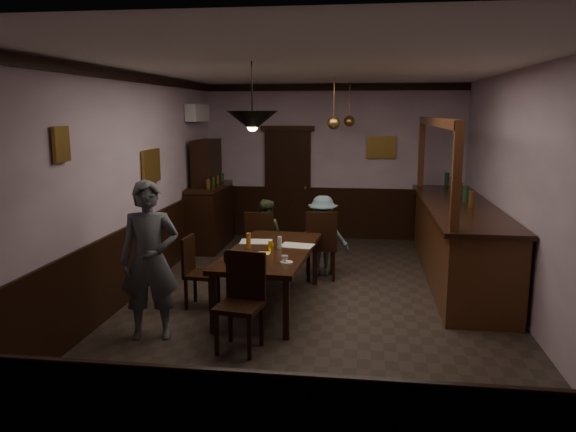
% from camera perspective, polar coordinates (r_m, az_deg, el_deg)
% --- Properties ---
extents(room, '(5.01, 8.01, 3.01)m').
position_cam_1_polar(room, '(7.03, 2.93, 2.58)').
color(room, '#2D2621').
rests_on(room, ground).
extents(dining_table, '(1.15, 2.26, 0.75)m').
position_cam_1_polar(dining_table, '(7.16, -1.81, -3.91)').
color(dining_table, black).
rests_on(dining_table, ground).
extents(chair_far_left, '(0.46, 0.46, 1.01)m').
position_cam_1_polar(chair_far_left, '(8.49, -2.77, -2.54)').
color(chair_far_left, black).
rests_on(chair_far_left, ground).
extents(chair_far_right, '(0.51, 0.51, 1.05)m').
position_cam_1_polar(chair_far_right, '(8.30, 3.37, -2.67)').
color(chair_far_right, black).
rests_on(chair_far_right, ground).
extents(chair_near, '(0.51, 0.51, 1.03)m').
position_cam_1_polar(chair_near, '(5.97, -4.68, -8.16)').
color(chair_near, black).
rests_on(chair_near, ground).
extents(chair_side, '(0.42, 0.42, 0.92)m').
position_cam_1_polar(chair_side, '(7.29, -9.29, -5.28)').
color(chair_side, black).
rests_on(chair_side, ground).
extents(person_standing, '(0.72, 0.55, 1.76)m').
position_cam_1_polar(person_standing, '(6.31, -13.85, -4.41)').
color(person_standing, '#52575E').
rests_on(person_standing, ground).
extents(person_seated_left, '(0.65, 0.57, 1.14)m').
position_cam_1_polar(person_seated_left, '(8.75, -2.31, -1.99)').
color(person_seated_left, '#3D492B').
rests_on(person_seated_left, ground).
extents(person_seated_right, '(0.81, 0.49, 1.22)m').
position_cam_1_polar(person_seated_right, '(8.57, 3.54, -1.99)').
color(person_seated_right, slate).
rests_on(person_seated_right, ground).
extents(newspaper_left, '(0.44, 0.33, 0.01)m').
position_cam_1_polar(newspaper_left, '(7.55, -3.27, -2.61)').
color(newspaper_left, silver).
rests_on(newspaper_left, dining_table).
extents(newspaper_right, '(0.47, 0.37, 0.01)m').
position_cam_1_polar(newspaper_right, '(7.32, 0.91, -3.02)').
color(newspaper_right, silver).
rests_on(newspaper_right, dining_table).
extents(napkin, '(0.16, 0.16, 0.00)m').
position_cam_1_polar(napkin, '(6.95, -2.46, -3.79)').
color(napkin, '#F6F55A').
rests_on(napkin, dining_table).
extents(saucer, '(0.15, 0.15, 0.01)m').
position_cam_1_polar(saucer, '(6.52, -0.14, -4.72)').
color(saucer, white).
rests_on(saucer, dining_table).
extents(coffee_cup, '(0.09, 0.09, 0.07)m').
position_cam_1_polar(coffee_cup, '(6.51, -0.34, -4.35)').
color(coffee_cup, white).
rests_on(coffee_cup, saucer).
extents(pastry_plate, '(0.22, 0.22, 0.01)m').
position_cam_1_polar(pastry_plate, '(6.61, -3.36, -4.51)').
color(pastry_plate, white).
rests_on(pastry_plate, dining_table).
extents(pastry_ring_a, '(0.13, 0.13, 0.04)m').
position_cam_1_polar(pastry_ring_a, '(6.63, -3.42, -4.21)').
color(pastry_ring_a, '#C68C47').
rests_on(pastry_ring_a, pastry_plate).
extents(pastry_ring_b, '(0.13, 0.13, 0.04)m').
position_cam_1_polar(pastry_ring_b, '(6.60, -2.80, -4.27)').
color(pastry_ring_b, '#C68C47').
rests_on(pastry_ring_b, pastry_plate).
extents(soda_can, '(0.07, 0.07, 0.12)m').
position_cam_1_polar(soda_can, '(7.04, -1.78, -3.10)').
color(soda_can, yellow).
rests_on(soda_can, dining_table).
extents(beer_glass, '(0.06, 0.06, 0.20)m').
position_cam_1_polar(beer_glass, '(7.19, -4.03, -2.52)').
color(beer_glass, '#BF721E').
rests_on(beer_glass, dining_table).
extents(water_glass, '(0.06, 0.06, 0.15)m').
position_cam_1_polar(water_glass, '(7.19, -0.87, -2.69)').
color(water_glass, silver).
rests_on(water_glass, dining_table).
extents(pepper_mill, '(0.04, 0.04, 0.14)m').
position_cam_1_polar(pepper_mill, '(6.55, -6.38, -4.13)').
color(pepper_mill, black).
rests_on(pepper_mill, dining_table).
extents(sideboard, '(0.53, 1.49, 1.97)m').
position_cam_1_polar(sideboard, '(10.40, -7.96, 1.16)').
color(sideboard, black).
rests_on(sideboard, ground).
extents(bar_counter, '(0.99, 4.25, 2.39)m').
position_cam_1_polar(bar_counter, '(8.72, 16.87, -2.28)').
color(bar_counter, '#4B2414').
rests_on(bar_counter, ground).
extents(door_back, '(0.90, 0.06, 2.10)m').
position_cam_1_polar(door_back, '(11.08, -0.03, 3.20)').
color(door_back, black).
rests_on(door_back, ground).
extents(ac_unit, '(0.20, 0.85, 0.30)m').
position_cam_1_polar(ac_unit, '(10.27, -9.19, 10.31)').
color(ac_unit, white).
rests_on(ac_unit, ground).
extents(picture_left_small, '(0.04, 0.28, 0.36)m').
position_cam_1_polar(picture_left_small, '(6.15, -22.06, 6.77)').
color(picture_left_small, olive).
rests_on(picture_left_small, ground).
extents(picture_left_large, '(0.04, 0.62, 0.48)m').
position_cam_1_polar(picture_left_large, '(8.35, -13.72, 4.95)').
color(picture_left_large, olive).
rests_on(picture_left_large, ground).
extents(picture_back, '(0.55, 0.04, 0.42)m').
position_cam_1_polar(picture_back, '(10.92, 9.44, 6.90)').
color(picture_back, olive).
rests_on(picture_back, ground).
extents(pendant_iron, '(0.56, 0.56, 0.74)m').
position_cam_1_polar(pendant_iron, '(6.15, -3.65, 9.59)').
color(pendant_iron, black).
rests_on(pendant_iron, ground).
extents(pendant_brass_mid, '(0.20, 0.20, 0.81)m').
position_cam_1_polar(pendant_brass_mid, '(8.81, 4.66, 9.40)').
color(pendant_brass_mid, '#BF8C3F').
rests_on(pendant_brass_mid, ground).
extents(pendant_brass_far, '(0.20, 0.20, 0.81)m').
position_cam_1_polar(pendant_brass_far, '(10.27, 6.23, 9.54)').
color(pendant_brass_far, '#BF8C3F').
rests_on(pendant_brass_far, ground).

